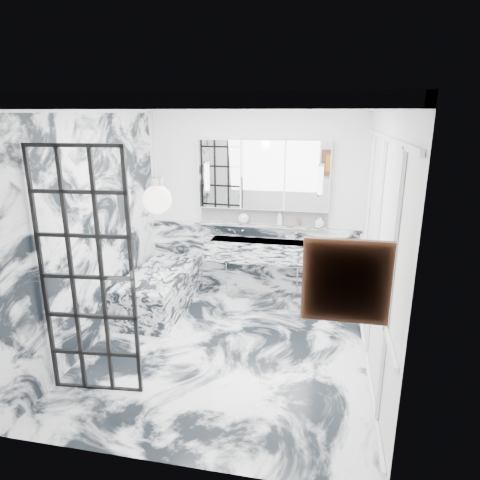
% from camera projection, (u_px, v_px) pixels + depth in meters
% --- Properties ---
extents(floor, '(3.60, 3.60, 0.00)m').
position_uv_depth(floor, '(227.00, 348.00, 5.08)').
color(floor, white).
rests_on(floor, ground).
extents(ceiling, '(3.60, 3.60, 0.00)m').
position_uv_depth(ceiling, '(225.00, 100.00, 4.28)').
color(ceiling, white).
rests_on(ceiling, wall_back).
extents(wall_back, '(3.60, 0.00, 3.60)m').
position_uv_depth(wall_back, '(254.00, 202.00, 6.37)').
color(wall_back, white).
rests_on(wall_back, floor).
extents(wall_front, '(3.60, 0.00, 3.60)m').
position_uv_depth(wall_front, '(168.00, 304.00, 2.99)').
color(wall_front, white).
rests_on(wall_front, floor).
extents(wall_left, '(0.00, 3.60, 3.60)m').
position_uv_depth(wall_left, '(93.00, 227.00, 4.98)').
color(wall_left, white).
rests_on(wall_left, floor).
extents(wall_right, '(0.00, 3.60, 3.60)m').
position_uv_depth(wall_right, '(378.00, 243.00, 4.37)').
color(wall_right, white).
rests_on(wall_right, floor).
extents(marble_clad_back, '(3.18, 0.05, 1.05)m').
position_uv_depth(marble_clad_back, '(253.00, 258.00, 6.59)').
color(marble_clad_back, white).
rests_on(marble_clad_back, floor).
extents(marble_clad_left, '(0.02, 3.56, 2.68)m').
position_uv_depth(marble_clad_left, '(94.00, 232.00, 4.99)').
color(marble_clad_left, white).
rests_on(marble_clad_left, floor).
extents(panel_molding, '(0.03, 3.40, 2.30)m').
position_uv_depth(panel_molding, '(375.00, 252.00, 4.41)').
color(panel_molding, white).
rests_on(panel_molding, floor).
extents(soap_bottle_a, '(0.09, 0.09, 0.22)m').
position_uv_depth(soap_bottle_a, '(280.00, 218.00, 6.26)').
color(soap_bottle_a, '#8C5919').
rests_on(soap_bottle_a, ledge).
extents(soap_bottle_b, '(0.08, 0.09, 0.16)m').
position_uv_depth(soap_bottle_b, '(319.00, 222.00, 6.17)').
color(soap_bottle_b, '#4C4C51').
rests_on(soap_bottle_b, ledge).
extents(soap_bottle_c, '(0.12, 0.12, 0.15)m').
position_uv_depth(soap_bottle_c, '(321.00, 222.00, 6.16)').
color(soap_bottle_c, silver).
rests_on(soap_bottle_c, ledge).
extents(face_pot, '(0.16, 0.16, 0.16)m').
position_uv_depth(face_pot, '(244.00, 218.00, 6.38)').
color(face_pot, white).
rests_on(face_pot, ledge).
extents(amber_bottle, '(0.04, 0.04, 0.10)m').
position_uv_depth(amber_bottle, '(298.00, 223.00, 6.23)').
color(amber_bottle, '#8C5919').
rests_on(amber_bottle, ledge).
extents(flower_vase, '(0.08, 0.08, 0.12)m').
position_uv_depth(flower_vase, '(159.00, 287.00, 5.29)').
color(flower_vase, silver).
rests_on(flower_vase, bathtub).
extents(crittall_door, '(0.88, 0.12, 2.41)m').
position_uv_depth(crittall_door, '(87.00, 277.00, 3.99)').
color(crittall_door, black).
rests_on(crittall_door, floor).
extents(artwork, '(0.46, 0.04, 0.46)m').
position_uv_depth(artwork, '(346.00, 281.00, 2.73)').
color(artwork, gold).
rests_on(artwork, wall_front).
extents(pendant_light, '(0.22, 0.22, 0.22)m').
position_uv_depth(pendant_light, '(157.00, 200.00, 3.29)').
color(pendant_light, white).
rests_on(pendant_light, ceiling).
extents(trough_sink, '(1.60, 0.45, 0.30)m').
position_uv_depth(trough_sink, '(260.00, 250.00, 6.30)').
color(trough_sink, silver).
rests_on(trough_sink, wall_back).
extents(ledge, '(1.90, 0.14, 0.04)m').
position_uv_depth(ledge, '(262.00, 225.00, 6.36)').
color(ledge, silver).
rests_on(ledge, wall_back).
extents(subway_tile, '(1.90, 0.03, 0.23)m').
position_uv_depth(subway_tile, '(263.00, 216.00, 6.38)').
color(subway_tile, white).
rests_on(subway_tile, wall_back).
extents(mirror_cabinet, '(1.90, 0.16, 1.00)m').
position_uv_depth(mirror_cabinet, '(263.00, 175.00, 6.15)').
color(mirror_cabinet, white).
rests_on(mirror_cabinet, wall_back).
extents(sconce_left, '(0.07, 0.07, 0.40)m').
position_uv_depth(sconce_left, '(207.00, 177.00, 6.23)').
color(sconce_left, white).
rests_on(sconce_left, mirror_cabinet).
extents(sconce_right, '(0.07, 0.07, 0.40)m').
position_uv_depth(sconce_right, '(321.00, 180.00, 5.92)').
color(sconce_right, white).
rests_on(sconce_right, mirror_cabinet).
extents(bathtub, '(0.75, 1.65, 0.55)m').
position_uv_depth(bathtub, '(161.00, 289.00, 6.06)').
color(bathtub, silver).
rests_on(bathtub, floor).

